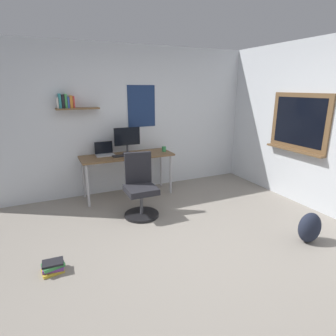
# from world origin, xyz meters

# --- Properties ---
(ground_plane) EXTENTS (5.20, 5.20, 0.00)m
(ground_plane) POSITION_xyz_m (0.00, 0.00, 0.00)
(ground_plane) COLOR gray
(ground_plane) RESTS_ON ground
(wall_back) EXTENTS (5.00, 0.30, 2.60)m
(wall_back) POSITION_xyz_m (-0.01, 2.45, 1.30)
(wall_back) COLOR silver
(wall_back) RESTS_ON ground
(desk) EXTENTS (1.59, 0.57, 0.75)m
(desk) POSITION_xyz_m (-0.11, 2.09, 0.67)
(desk) COLOR brown
(desk) RESTS_ON ground
(office_chair) EXTENTS (0.52, 0.52, 0.95)m
(office_chair) POSITION_xyz_m (-0.17, 1.24, 0.41)
(office_chair) COLOR black
(office_chair) RESTS_ON ground
(laptop) EXTENTS (0.31, 0.21, 0.23)m
(laptop) POSITION_xyz_m (-0.47, 2.23, 0.80)
(laptop) COLOR #ADAFB5
(laptop) RESTS_ON desk
(monitor_primary) EXTENTS (0.46, 0.17, 0.46)m
(monitor_primary) POSITION_xyz_m (-0.07, 2.18, 1.02)
(monitor_primary) COLOR #38383D
(monitor_primary) RESTS_ON desk
(keyboard) EXTENTS (0.37, 0.13, 0.02)m
(keyboard) POSITION_xyz_m (-0.19, 2.02, 0.76)
(keyboard) COLOR black
(keyboard) RESTS_ON desk
(computer_mouse) EXTENTS (0.10, 0.06, 0.03)m
(computer_mouse) POSITION_xyz_m (0.09, 2.02, 0.77)
(computer_mouse) COLOR #262628
(computer_mouse) RESTS_ON desk
(coffee_mug) EXTENTS (0.08, 0.08, 0.09)m
(coffee_mug) POSITION_xyz_m (0.59, 2.07, 0.80)
(coffee_mug) COLOR #338C4C
(coffee_mug) RESTS_ON desk
(backpack) EXTENTS (0.32, 0.22, 0.39)m
(backpack) POSITION_xyz_m (1.50, -0.39, 0.20)
(backpack) COLOR #1E2333
(backpack) RESTS_ON ground
(book_stack_on_floor) EXTENTS (0.25, 0.19, 0.12)m
(book_stack_on_floor) POSITION_xyz_m (-1.48, 0.30, 0.06)
(book_stack_on_floor) COLOR gold
(book_stack_on_floor) RESTS_ON ground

